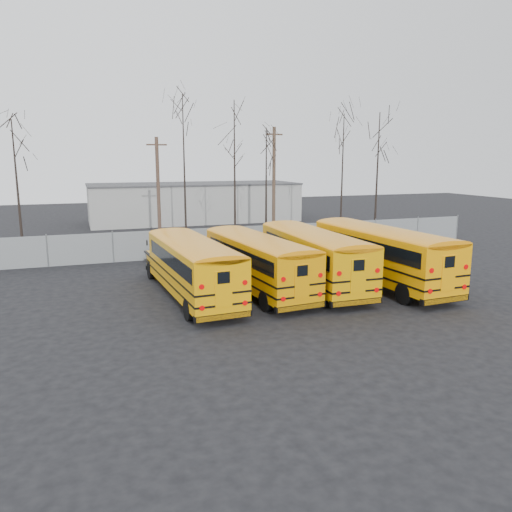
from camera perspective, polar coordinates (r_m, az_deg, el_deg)
name	(u,v)px	position (r m, az deg, el deg)	size (l,w,h in m)	color
ground	(300,298)	(24.69, 5.05, -4.83)	(120.00, 120.00, 0.00)	black
fence	(230,241)	(35.46, -3.04, 1.74)	(40.00, 0.04, 2.00)	gray
distant_building	(194,203)	(55.07, -7.06, 6.06)	(22.00, 8.00, 4.00)	#9D9C98
bus_a	(191,263)	(24.47, -7.40, -0.79)	(3.06, 10.82, 2.99)	black
bus_b	(256,258)	(25.49, 0.02, -0.26)	(3.34, 10.74, 2.96)	black
bus_c	(312,253)	(26.67, 6.40, 0.35)	(2.82, 11.14, 3.10)	black
bus_d	(379,250)	(27.67, 13.89, 0.64)	(3.24, 11.64, 3.23)	black
utility_pole_left	(158,193)	(37.45, -11.09, 7.05)	(1.47, 0.26, 8.27)	#4B362B
utility_pole_right	(274,181)	(43.93, 2.06, 8.58)	(1.66, 0.45, 9.40)	#4D3A2C
tree_0	(18,192)	(35.97, -25.57, 6.59)	(0.26, 0.26, 9.20)	black
tree_1	(184,171)	(39.51, -8.19, 9.54)	(0.26, 0.26, 11.52)	black
tree_2	(235,176)	(37.54, -2.45, 9.10)	(0.26, 0.26, 10.91)	black
tree_3	(266,185)	(41.74, 1.17, 8.15)	(0.26, 0.26, 9.22)	black
tree_4	(342,178)	(42.35, 9.81, 8.77)	(0.26, 0.26, 10.31)	black
tree_5	(377,175)	(45.19, 13.67, 8.95)	(0.26, 0.26, 10.62)	black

